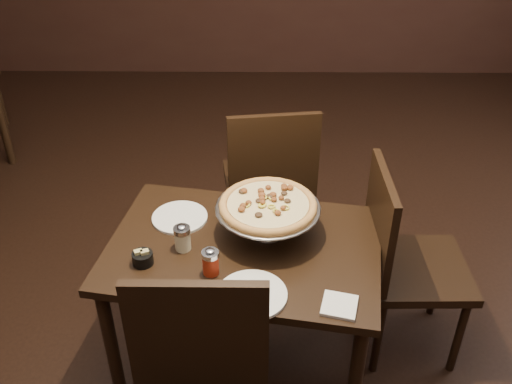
{
  "coord_description": "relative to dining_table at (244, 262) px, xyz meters",
  "views": [
    {
      "loc": [
        0.15,
        -1.86,
        2.17
      ],
      "look_at": [
        0.13,
        -0.01,
        0.92
      ],
      "focal_mm": 40.0,
      "sensor_mm": 36.0,
      "label": 1
    }
  ],
  "objects": [
    {
      "name": "pepper_flake_shaker",
      "position": [
        -0.12,
        -0.17,
        0.15
      ],
      "size": [
        0.07,
        0.07,
        0.12
      ],
      "color": "maroon",
      "rests_on": "dining_table"
    },
    {
      "name": "plate_near",
      "position": [
        0.04,
        -0.29,
        0.1
      ],
      "size": [
        0.26,
        0.26,
        0.01
      ],
      "primitive_type": "cylinder",
      "color": "white",
      "rests_on": "dining_table"
    },
    {
      "name": "napkin_stack",
      "position": [
        0.35,
        -0.34,
        0.1
      ],
      "size": [
        0.15,
        0.15,
        0.01
      ],
      "primitive_type": "cube",
      "rotation": [
        0.0,
        0.0,
        -0.25
      ],
      "color": "white",
      "rests_on": "dining_table"
    },
    {
      "name": "pizza_stand",
      "position": [
        0.1,
        0.08,
        0.24
      ],
      "size": [
        0.43,
        0.43,
        0.18
      ],
      "color": "#B4B5BC",
      "rests_on": "dining_table"
    },
    {
      "name": "chair_side",
      "position": [
        0.7,
        0.12,
        -0.08
      ],
      "size": [
        0.45,
        0.45,
        0.95
      ],
      "rotation": [
        0.0,
        0.0,
        1.59
      ],
      "color": "black",
      "rests_on": "ground"
    },
    {
      "name": "dining_table",
      "position": [
        0.0,
        0.0,
        0.0
      ],
      "size": [
        1.21,
        0.91,
        0.69
      ],
      "rotation": [
        0.0,
        0.0,
        -0.17
      ],
      "color": "black",
      "rests_on": "ground"
    },
    {
      "name": "parmesan_shaker",
      "position": [
        -0.24,
        -0.02,
        0.15
      ],
      "size": [
        0.07,
        0.07,
        0.12
      ],
      "color": "beige",
      "rests_on": "dining_table"
    },
    {
      "name": "serving_spatula",
      "position": [
        0.03,
        -0.01,
        0.23
      ],
      "size": [
        0.16,
        0.16,
        0.02
      ],
      "rotation": [
        0.0,
        0.0,
        -0.86
      ],
      "color": "#B4B5BC",
      "rests_on": "pizza_stand"
    },
    {
      "name": "chair_far",
      "position": [
        0.11,
        0.75,
        -0.07
      ],
      "size": [
        0.51,
        0.51,
        0.98
      ],
      "rotation": [
        0.0,
        0.0,
        3.28
      ],
      "color": "black",
      "rests_on": "ground"
    },
    {
      "name": "room",
      "position": [
        -0.02,
        0.08,
        0.8
      ],
      "size": [
        6.04,
        7.04,
        2.84
      ],
      "color": "black",
      "rests_on": "ground"
    },
    {
      "name": "packet_caddy",
      "position": [
        -0.39,
        -0.11,
        0.12
      ],
      "size": [
        0.08,
        0.08,
        0.06
      ],
      "rotation": [
        0.0,
        0.0,
        0.41
      ],
      "color": "black",
      "rests_on": "dining_table"
    },
    {
      "name": "plate_left",
      "position": [
        -0.28,
        0.18,
        0.1
      ],
      "size": [
        0.24,
        0.24,
        0.01
      ],
      "primitive_type": "cylinder",
      "color": "white",
      "rests_on": "dining_table"
    }
  ]
}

